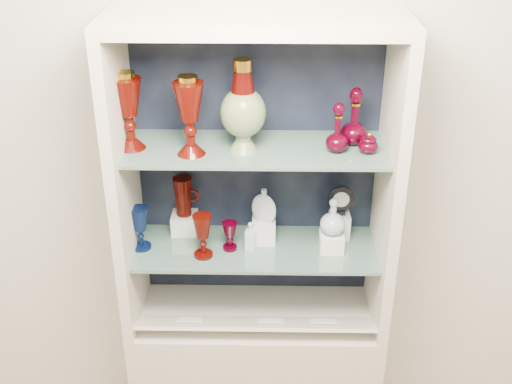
{
  "coord_description": "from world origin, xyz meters",
  "views": [
    {
      "loc": [
        0.04,
        -0.54,
        2.39
      ],
      "look_at": [
        0.0,
        1.53,
        1.3
      ],
      "focal_mm": 45.0,
      "sensor_mm": 36.0,
      "label": 1
    }
  ],
  "objects_px": {
    "ruby_goblet_small": "(230,236)",
    "ruby_decanter_a": "(338,125)",
    "pedestal_lamp_left": "(129,111)",
    "cameo_medallion": "(341,200)",
    "pedestal_lamp_right": "(190,116)",
    "cobalt_goblet": "(140,228)",
    "lidded_bowl": "(368,142)",
    "flat_flask": "(264,205)",
    "enamel_urn": "(243,106)",
    "ruby_pitcher": "(183,196)",
    "ruby_decanter_b": "(355,115)",
    "clear_round_decanter": "(333,217)",
    "ruby_goblet_tall": "(203,236)",
    "clear_square_bottle": "(251,235)"
  },
  "relations": [
    {
      "from": "ruby_goblet_small",
      "to": "clear_square_bottle",
      "type": "height_order",
      "value": "same"
    },
    {
      "from": "enamel_urn",
      "to": "ruby_decanter_a",
      "type": "relative_size",
      "value": 1.61
    },
    {
      "from": "pedestal_lamp_left",
      "to": "cobalt_goblet",
      "type": "relative_size",
      "value": 1.6
    },
    {
      "from": "cobalt_goblet",
      "to": "clear_round_decanter",
      "type": "xyz_separation_m",
      "value": [
        0.73,
        0.0,
        0.05
      ]
    },
    {
      "from": "ruby_goblet_tall",
      "to": "ruby_goblet_small",
      "type": "relative_size",
      "value": 1.51
    },
    {
      "from": "pedestal_lamp_left",
      "to": "cameo_medallion",
      "type": "xyz_separation_m",
      "value": [
        0.77,
        0.1,
        -0.4
      ]
    },
    {
      "from": "enamel_urn",
      "to": "ruby_goblet_small",
      "type": "height_order",
      "value": "enamel_urn"
    },
    {
      "from": "ruby_pitcher",
      "to": "cameo_medallion",
      "type": "relative_size",
      "value": 1.29
    },
    {
      "from": "pedestal_lamp_left",
      "to": "enamel_urn",
      "type": "xyz_separation_m",
      "value": [
        0.4,
        -0.01,
        0.02
      ]
    },
    {
      "from": "ruby_goblet_small",
      "to": "ruby_decanter_a",
      "type": "bearing_deg",
      "value": -2.65
    },
    {
      "from": "cobalt_goblet",
      "to": "flat_flask",
      "type": "xyz_separation_m",
      "value": [
        0.47,
        0.06,
        0.07
      ]
    },
    {
      "from": "clear_square_bottle",
      "to": "flat_flask",
      "type": "xyz_separation_m",
      "value": [
        0.05,
        0.06,
        0.1
      ]
    },
    {
      "from": "enamel_urn",
      "to": "ruby_pitcher",
      "type": "bearing_deg",
      "value": 151.22
    },
    {
      "from": "pedestal_lamp_right",
      "to": "cameo_medallion",
      "type": "xyz_separation_m",
      "value": [
        0.55,
        0.15,
        -0.4
      ]
    },
    {
      "from": "ruby_decanter_b",
      "to": "clear_round_decanter",
      "type": "distance_m",
      "value": 0.4
    },
    {
      "from": "flat_flask",
      "to": "cameo_medallion",
      "type": "relative_size",
      "value": 1.14
    },
    {
      "from": "pedestal_lamp_left",
      "to": "flat_flask",
      "type": "height_order",
      "value": "pedestal_lamp_left"
    },
    {
      "from": "ruby_decanter_b",
      "to": "cobalt_goblet",
      "type": "height_order",
      "value": "ruby_decanter_b"
    },
    {
      "from": "lidded_bowl",
      "to": "flat_flask",
      "type": "bearing_deg",
      "value": 166.23
    },
    {
      "from": "enamel_urn",
      "to": "pedestal_lamp_right",
      "type": "bearing_deg",
      "value": -168.73
    },
    {
      "from": "ruby_decanter_b",
      "to": "ruby_pitcher",
      "type": "distance_m",
      "value": 0.74
    },
    {
      "from": "enamel_urn",
      "to": "ruby_goblet_tall",
      "type": "distance_m",
      "value": 0.52
    },
    {
      "from": "pedestal_lamp_right",
      "to": "enamel_urn",
      "type": "height_order",
      "value": "enamel_urn"
    },
    {
      "from": "lidded_bowl",
      "to": "ruby_pitcher",
      "type": "distance_m",
      "value": 0.76
    },
    {
      "from": "pedestal_lamp_left",
      "to": "lidded_bowl",
      "type": "bearing_deg",
      "value": -1.98
    },
    {
      "from": "ruby_decanter_b",
      "to": "clear_round_decanter",
      "type": "height_order",
      "value": "ruby_decanter_b"
    },
    {
      "from": "ruby_goblet_tall",
      "to": "cameo_medallion",
      "type": "xyz_separation_m",
      "value": [
        0.52,
        0.15,
        0.07
      ]
    },
    {
      "from": "ruby_pitcher",
      "to": "cameo_medallion",
      "type": "height_order",
      "value": "ruby_pitcher"
    },
    {
      "from": "lidded_bowl",
      "to": "ruby_goblet_small",
      "type": "distance_m",
      "value": 0.63
    },
    {
      "from": "ruby_pitcher",
      "to": "ruby_decanter_b",
      "type": "bearing_deg",
      "value": 3.07
    },
    {
      "from": "enamel_urn",
      "to": "flat_flask",
      "type": "relative_size",
      "value": 2.31
    },
    {
      "from": "ruby_decanter_a",
      "to": "lidded_bowl",
      "type": "height_order",
      "value": "ruby_decanter_a"
    },
    {
      "from": "pedestal_lamp_right",
      "to": "cameo_medallion",
      "type": "distance_m",
      "value": 0.69
    },
    {
      "from": "ruby_pitcher",
      "to": "flat_flask",
      "type": "xyz_separation_m",
      "value": [
        0.32,
        -0.06,
        0.0
      ]
    },
    {
      "from": "ruby_goblet_tall",
      "to": "cameo_medallion",
      "type": "distance_m",
      "value": 0.55
    },
    {
      "from": "ruby_decanter_b",
      "to": "ruby_goblet_small",
      "type": "distance_m",
      "value": 0.65
    },
    {
      "from": "ruby_pitcher",
      "to": "clear_square_bottle",
      "type": "distance_m",
      "value": 0.31
    },
    {
      "from": "pedestal_lamp_right",
      "to": "lidded_bowl",
      "type": "xyz_separation_m",
      "value": [
        0.61,
        0.02,
        -0.1
      ]
    },
    {
      "from": "ruby_decanter_a",
      "to": "cameo_medallion",
      "type": "relative_size",
      "value": 1.63
    },
    {
      "from": "pedestal_lamp_right",
      "to": "flat_flask",
      "type": "height_order",
      "value": "pedestal_lamp_right"
    },
    {
      "from": "ruby_decanter_a",
      "to": "cobalt_goblet",
      "type": "bearing_deg",
      "value": 178.43
    },
    {
      "from": "ruby_goblet_tall",
      "to": "cameo_medallion",
      "type": "height_order",
      "value": "cameo_medallion"
    },
    {
      "from": "ruby_decanter_a",
      "to": "enamel_urn",
      "type": "bearing_deg",
      "value": 178.32
    },
    {
      "from": "pedestal_lamp_right",
      "to": "clear_round_decanter",
      "type": "xyz_separation_m",
      "value": [
        0.51,
        0.05,
        -0.42
      ]
    },
    {
      "from": "pedestal_lamp_right",
      "to": "cobalt_goblet",
      "type": "bearing_deg",
      "value": 167.96
    },
    {
      "from": "pedestal_lamp_left",
      "to": "ruby_goblet_tall",
      "type": "bearing_deg",
      "value": -12.12
    },
    {
      "from": "clear_square_bottle",
      "to": "clear_round_decanter",
      "type": "distance_m",
      "value": 0.32
    },
    {
      "from": "clear_round_decanter",
      "to": "cameo_medallion",
      "type": "distance_m",
      "value": 0.11
    },
    {
      "from": "ruby_goblet_small",
      "to": "clear_round_decanter",
      "type": "relative_size",
      "value": 0.81
    },
    {
      "from": "pedestal_lamp_right",
      "to": "cobalt_goblet",
      "type": "xyz_separation_m",
      "value": [
        -0.22,
        0.05,
        -0.47
      ]
    }
  ]
}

